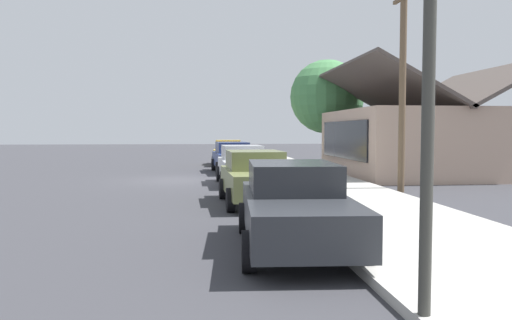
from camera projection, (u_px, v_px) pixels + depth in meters
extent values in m
plane|color=#38383D|center=(177.00, 180.00, 22.67)|extent=(120.00, 120.00, 0.00)
cube|color=#B2AFA8|center=(301.00, 177.00, 23.25)|extent=(60.00, 4.20, 0.16)
cube|color=gold|center=(228.00, 154.00, 32.64)|extent=(4.42, 2.00, 0.70)
cube|color=gold|center=(228.00, 144.00, 33.03)|extent=(2.16, 1.67, 0.56)
cylinder|color=black|center=(243.00, 161.00, 31.36)|extent=(0.67, 0.25, 0.66)
cylinder|color=black|center=(214.00, 161.00, 31.27)|extent=(0.67, 0.25, 0.66)
cylinder|color=black|center=(242.00, 159.00, 34.04)|extent=(0.67, 0.25, 0.66)
cylinder|color=black|center=(215.00, 159.00, 33.95)|extent=(0.67, 0.25, 0.66)
cube|color=navy|center=(233.00, 160.00, 26.76)|extent=(4.87, 2.10, 0.70)
cube|color=navy|center=(232.00, 147.00, 27.20)|extent=(2.38, 1.74, 0.56)
cylinder|color=black|center=(255.00, 168.00, 25.47)|extent=(0.67, 0.26, 0.66)
cylinder|color=black|center=(218.00, 168.00, 25.18)|extent=(0.67, 0.26, 0.66)
cylinder|color=black|center=(246.00, 164.00, 28.39)|extent=(0.67, 0.26, 0.66)
cylinder|color=black|center=(214.00, 165.00, 28.10)|extent=(0.67, 0.26, 0.66)
cube|color=silver|center=(243.00, 168.00, 20.84)|extent=(4.38, 1.93, 0.70)
cube|color=#A0A2A6|center=(242.00, 152.00, 21.23)|extent=(2.12, 1.65, 0.56)
cylinder|color=black|center=(270.00, 179.00, 19.65)|extent=(0.67, 0.24, 0.66)
cylinder|color=black|center=(223.00, 180.00, 19.41)|extent=(0.67, 0.24, 0.66)
cylinder|color=black|center=(260.00, 173.00, 22.30)|extent=(0.67, 0.24, 0.66)
cylinder|color=black|center=(219.00, 174.00, 22.07)|extent=(0.67, 0.24, 0.66)
cube|color=olive|center=(256.00, 182.00, 15.23)|extent=(4.42, 1.99, 0.70)
cube|color=#61683C|center=(254.00, 160.00, 15.62)|extent=(2.15, 1.68, 0.56)
cylinder|color=black|center=(296.00, 199.00, 14.04)|extent=(0.67, 0.25, 0.66)
cylinder|color=black|center=(230.00, 200.00, 13.78)|extent=(0.67, 0.25, 0.66)
cylinder|color=black|center=(278.00, 188.00, 16.71)|extent=(0.67, 0.25, 0.66)
cylinder|color=black|center=(223.00, 189.00, 16.45)|extent=(0.67, 0.25, 0.66)
cube|color=#2D3035|center=(295.00, 213.00, 9.46)|extent=(4.98, 2.10, 0.70)
cube|color=#27292D|center=(292.00, 177.00, 9.91)|extent=(2.43, 1.74, 0.56)
cylinder|color=black|center=(365.00, 250.00, 8.02)|extent=(0.67, 0.26, 0.66)
cylinder|color=black|center=(249.00, 251.00, 7.93)|extent=(0.67, 0.26, 0.66)
cylinder|color=black|center=(328.00, 217.00, 11.04)|extent=(0.67, 0.26, 0.66)
cylinder|color=black|center=(244.00, 218.00, 10.95)|extent=(0.67, 0.26, 0.66)
cube|color=tan|center=(422.00, 143.00, 25.29)|extent=(9.34, 7.97, 3.21)
cube|color=black|center=(343.00, 140.00, 24.86)|extent=(7.47, 0.08, 1.80)
cube|color=#514742|center=(384.00, 88.00, 24.93)|extent=(9.94, 4.28, 2.38)
cube|color=#514742|center=(461.00, 89.00, 25.34)|extent=(9.94, 4.28, 2.38)
cylinder|color=brown|center=(326.00, 142.00, 31.59)|extent=(0.44, 0.44, 3.05)
sphere|color=#47844C|center=(327.00, 97.00, 31.43)|extent=(4.55, 4.55, 4.55)
cylinder|color=#383833|center=(428.00, 95.00, 5.53)|extent=(0.14, 0.14, 5.20)
cylinder|color=brown|center=(402.00, 87.00, 18.00)|extent=(0.24, 0.24, 7.50)
cylinder|color=red|center=(269.00, 169.00, 23.72)|extent=(0.22, 0.22, 0.55)
sphere|color=red|center=(269.00, 161.00, 23.70)|extent=(0.18, 0.18, 0.18)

